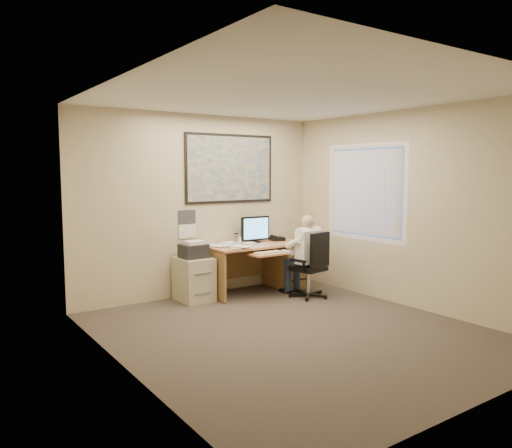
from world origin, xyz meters
TOP-DOWN VIEW (x-y plane):
  - room_shell at (0.00, 0.00)m, footprint 4.00×4.50m
  - desk at (1.09, 1.90)m, footprint 1.60×0.97m
  - world_map at (0.51, 2.23)m, footprint 1.56×0.03m
  - wall_calendar at (-0.24, 2.24)m, footprint 0.28×0.01m
  - window_blinds at (1.97, 0.80)m, footprint 0.06×1.40m
  - filing_cabinet at (-0.30, 1.94)m, footprint 0.45×0.54m
  - office_chair at (1.19, 1.12)m, footprint 0.67×0.67m
  - person at (1.20, 1.19)m, footprint 0.55×0.75m

SIDE VIEW (x-z plane):
  - office_chair at x=1.19m, z-range -0.20..0.78m
  - filing_cabinet at x=-0.30m, z-range -0.06..0.81m
  - desk at x=1.09m, z-range -0.13..1.02m
  - person at x=1.20m, z-range 0.00..1.22m
  - wall_calendar at x=-0.24m, z-range 0.87..1.29m
  - room_shell at x=0.00m, z-range 0.00..2.70m
  - window_blinds at x=1.97m, z-range 0.90..2.20m
  - world_map at x=0.51m, z-range 1.37..2.43m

